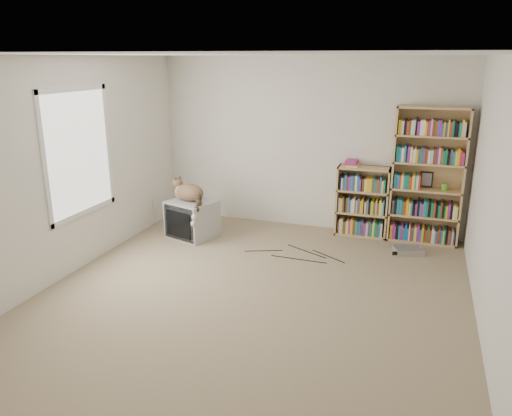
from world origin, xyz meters
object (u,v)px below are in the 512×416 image
(dvd_player, at_px, (408,250))
(bookcase_short, at_px, (362,203))
(cat, at_px, (190,196))
(bookcase_tall, at_px, (427,180))
(crt_tv, at_px, (193,219))

(dvd_player, bearing_deg, bookcase_short, 118.58)
(bookcase_short, bearing_deg, cat, -158.59)
(bookcase_tall, distance_m, dvd_player, 1.02)
(cat, bearing_deg, crt_tv, 98.71)
(crt_tv, relative_size, dvd_player, 2.09)
(bookcase_short, bearing_deg, crt_tv, -159.49)
(crt_tv, height_order, bookcase_short, bookcase_short)
(bookcase_tall, distance_m, bookcase_short, 0.94)
(crt_tv, xyz_separation_m, dvd_player, (2.97, 0.30, -0.22))
(crt_tv, distance_m, bookcase_short, 2.44)
(cat, height_order, dvd_player, cat)
(bookcase_tall, bearing_deg, bookcase_short, -179.87)
(dvd_player, bearing_deg, crt_tv, 163.06)
(cat, height_order, bookcase_short, bookcase_short)
(cat, xyz_separation_m, bookcase_tall, (3.13, 0.90, 0.27))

